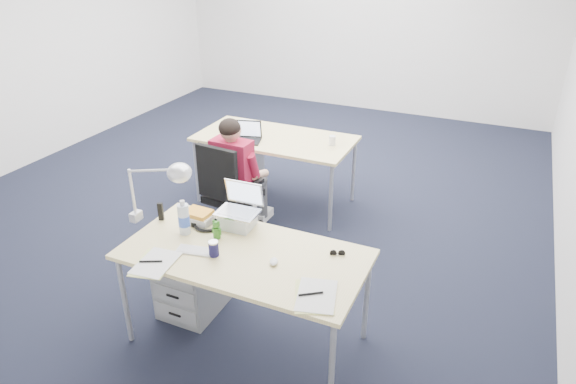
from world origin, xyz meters
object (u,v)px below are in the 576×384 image
(desk_lamp, at_px, (150,191))
(dark_laptop, at_px, (245,132))
(office_chair, at_px, (232,213))
(book_stack, at_px, (198,217))
(bear_figurine, at_px, (217,229))
(headphones, at_px, (207,224))
(desk_near, at_px, (244,258))
(drawer_pedestal_near, at_px, (193,277))
(silver_laptop, at_px, (237,208))
(drawer_pedestal_far, at_px, (238,168))
(sunglasses, at_px, (337,253))
(far_cup, at_px, (332,140))
(desk_far, at_px, (275,141))
(water_bottle, at_px, (184,217))
(seated_person, at_px, (240,176))
(wireless_keyboard, at_px, (195,250))
(computer_mouse, at_px, (274,262))
(cordless_phone, at_px, (161,211))
(can_koozie, at_px, (214,248))

(desk_lamp, xyz_separation_m, dark_laptop, (-0.19, 1.71, -0.17))
(office_chair, xyz_separation_m, book_stack, (0.28, -0.92, 0.50))
(bear_figurine, bearing_deg, headphones, 146.76)
(desk_near, xyz_separation_m, drawer_pedestal_near, (-0.53, 0.15, -0.41))
(silver_laptop, bearing_deg, drawer_pedestal_far, 117.42)
(sunglasses, height_order, far_cup, far_cup)
(desk_far, xyz_separation_m, water_bottle, (0.25, -1.95, 0.17))
(desk_near, distance_m, seated_person, 1.50)
(bear_figurine, bearing_deg, dark_laptop, 115.38)
(water_bottle, bearing_deg, drawer_pedestal_near, 113.83)
(drawer_pedestal_far, distance_m, book_stack, 2.04)
(bear_figurine, bearing_deg, water_bottle, -168.19)
(wireless_keyboard, distance_m, dark_laptop, 1.99)
(water_bottle, bearing_deg, office_chair, 104.16)
(computer_mouse, xyz_separation_m, headphones, (-0.63, 0.22, 0.01))
(sunglasses, bearing_deg, cordless_phone, 161.32)
(silver_laptop, xyz_separation_m, sunglasses, (0.76, -0.05, -0.14))
(desk_lamp, bearing_deg, silver_laptop, 24.35)
(computer_mouse, bearing_deg, desk_lamp, 154.34)
(headphones, relative_size, far_cup, 2.62)
(drawer_pedestal_near, relative_size, cordless_phone, 3.99)
(drawer_pedestal_near, height_order, can_koozie, can_koozie)
(wireless_keyboard, height_order, dark_laptop, dark_laptop)
(desk_far, distance_m, wireless_keyboard, 2.16)
(desk_far, xyz_separation_m, cordless_phone, (-0.02, -1.87, 0.12))
(book_stack, height_order, cordless_phone, cordless_phone)
(drawer_pedestal_near, relative_size, computer_mouse, 6.48)
(drawer_pedestal_far, bearing_deg, office_chair, -63.77)
(office_chair, relative_size, seated_person, 0.85)
(drawer_pedestal_near, bearing_deg, dark_laptop, 104.29)
(computer_mouse, bearing_deg, far_cup, 79.23)
(can_koozie, distance_m, sunglasses, 0.80)
(office_chair, distance_m, wireless_keyboard, 1.41)
(book_stack, height_order, far_cup, far_cup)
(office_chair, relative_size, computer_mouse, 11.64)
(can_koozie, height_order, sunglasses, can_koozie)
(seated_person, bearing_deg, water_bottle, -76.06)
(wireless_keyboard, relative_size, dark_laptop, 0.84)
(bear_figurine, relative_size, dark_laptop, 0.48)
(computer_mouse, height_order, book_stack, book_stack)
(desk_far, height_order, book_stack, book_stack)
(water_bottle, xyz_separation_m, sunglasses, (1.05, 0.18, -0.11))
(office_chair, distance_m, can_koozie, 1.47)
(water_bottle, bearing_deg, desk_near, -5.59)
(seated_person, relative_size, water_bottle, 4.62)
(bear_figurine, distance_m, desk_lamp, 0.54)
(desk_lamp, bearing_deg, desk_far, 91.95)
(drawer_pedestal_near, relative_size, wireless_keyboard, 2.27)
(bear_figurine, xyz_separation_m, desk_lamp, (-0.50, -0.03, 0.20))
(wireless_keyboard, relative_size, sunglasses, 2.39)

